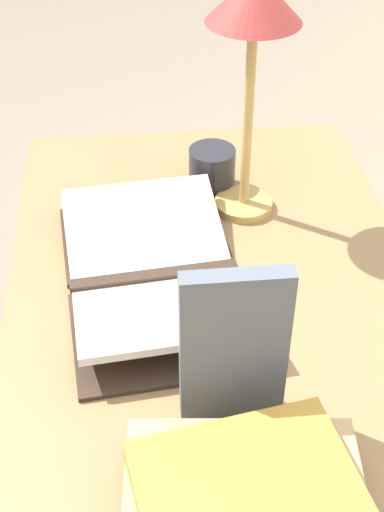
# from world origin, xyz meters

# --- Properties ---
(reading_desk) EXTENTS (1.20, 0.70, 0.74)m
(reading_desk) POSITION_xyz_m (0.00, 0.00, 0.63)
(reading_desk) COLOR #937047
(reading_desk) RESTS_ON ground_plane
(open_book) EXTENTS (0.50, 0.34, 0.07)m
(open_book) POSITION_xyz_m (-0.08, -0.10, 0.76)
(open_book) COLOR #38281E
(open_book) RESTS_ON reading_desk
(book_stack_tall) EXTENTS (0.24, 0.31, 0.09)m
(book_stack_tall) POSITION_xyz_m (0.37, -0.02, 0.78)
(book_stack_tall) COLOR brown
(book_stack_tall) RESTS_ON reading_desk
(book_standing_upright) EXTENTS (0.03, 0.14, 0.25)m
(book_standing_upright) POSITION_xyz_m (0.20, -0.01, 0.87)
(book_standing_upright) COLOR slate
(book_standing_upright) RESTS_ON reading_desk
(reading_lamp) EXTENTS (0.16, 0.16, 0.45)m
(reading_lamp) POSITION_xyz_m (-0.29, 0.08, 1.10)
(reading_lamp) COLOR tan
(reading_lamp) RESTS_ON reading_desk
(coffee_mug) EXTENTS (0.12, 0.09, 0.09)m
(coffee_mug) POSITION_xyz_m (-0.37, 0.03, 0.78)
(coffee_mug) COLOR #28282D
(coffee_mug) RESTS_ON reading_desk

